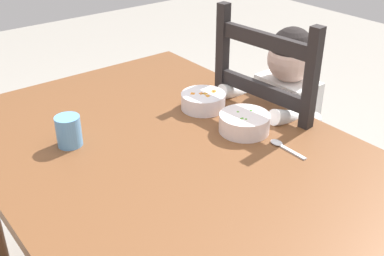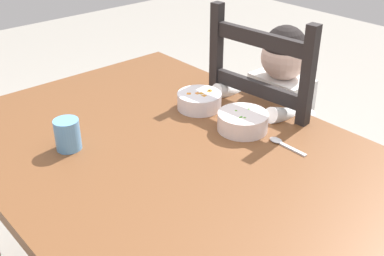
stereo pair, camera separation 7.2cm
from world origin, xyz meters
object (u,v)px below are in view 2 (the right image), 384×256
Objects in this scene: bowl_of_peas at (243,121)px; child_figure at (274,112)px; bowl_of_carrots at (199,100)px; dining_chair at (272,147)px; spoon at (281,143)px; drinking_cup at (68,135)px; dining_table at (186,182)px.

child_figure is at bearing 109.65° from bowl_of_peas.
bowl_of_carrots is (-0.10, -0.29, 0.10)m from child_figure.
dining_chair reaches higher than spoon.
spoon is at bearing -47.69° from child_figure.
dining_chair is 7.70× the size of spoon.
dining_chair is 1.08× the size of child_figure.
dining_chair is 6.83× the size of bowl_of_carrots.
drinking_cup is (-0.16, -0.77, 0.12)m from child_figure.
child_figure reaches higher than bowl_of_carrots.
bowl_of_carrots is at bearing 179.98° from bowl_of_peas.
spoon is (0.25, -0.27, 0.08)m from child_figure.
dining_table is at bearing 39.53° from drinking_cup.
bowl_of_peas is at bearing -171.35° from spoon.
bowl_of_carrots reaches higher than dining_table.
dining_table is 16.37× the size of drinking_cup.
child_figure is at bearing 70.35° from bowl_of_carrots.
dining_chair is at bearing 101.60° from dining_table.
bowl_of_peas is (0.10, -0.29, 0.10)m from child_figure.
spoon is at bearing 8.65° from bowl_of_peas.
drinking_cup is (-0.05, -0.48, 0.02)m from bowl_of_carrots.
dining_table is 10.11× the size of bowl_of_carrots.
bowl_of_carrots is 0.48m from drinking_cup.
dining_chair is 6.50× the size of bowl_of_peas.
bowl_of_carrots is (-0.21, 0.00, -0.00)m from bowl_of_peas.
dining_table is at bearing -115.24° from spoon.
child_figure is 0.37m from spoon.
drinking_cup is (-0.26, -0.48, 0.02)m from bowl_of_peas.
child_figure is 0.33m from bowl_of_peas.
dining_table is 11.40× the size of spoon.
bowl_of_peas is at bearing -71.41° from dining_chair.
dining_table is 1.60× the size of child_figure.
spoon is 0.64m from drinking_cup.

